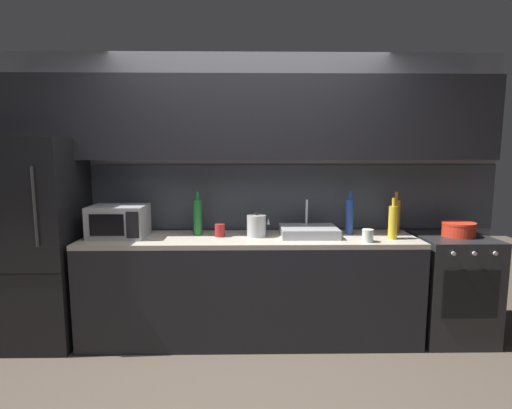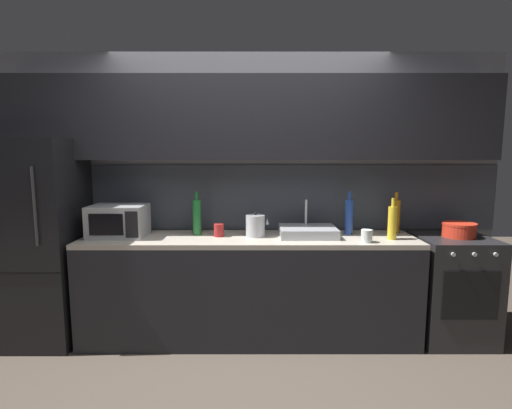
# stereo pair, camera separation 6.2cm
# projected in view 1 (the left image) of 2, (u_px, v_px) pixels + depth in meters

# --- Properties ---
(ground_plane) EXTENTS (10.00, 10.00, 0.00)m
(ground_plane) POSITION_uv_depth(u_px,v_px,m) (251.00, 402.00, 2.51)
(ground_plane) COLOR #4C4238
(back_wall) EXTENTS (4.56, 0.44, 2.50)m
(back_wall) POSITION_uv_depth(u_px,v_px,m) (250.00, 160.00, 3.49)
(back_wall) COLOR slate
(back_wall) RESTS_ON ground
(counter_run) EXTENTS (2.82, 0.60, 0.90)m
(counter_run) POSITION_uv_depth(u_px,v_px,m) (251.00, 288.00, 3.34)
(counter_run) COLOR black
(counter_run) RESTS_ON ground
(refrigerator) EXTENTS (0.68, 0.69, 1.73)m
(refrigerator) POSITION_uv_depth(u_px,v_px,m) (39.00, 242.00, 3.26)
(refrigerator) COLOR black
(refrigerator) RESTS_ON ground
(oven_range) EXTENTS (0.60, 0.62, 0.90)m
(oven_range) POSITION_uv_depth(u_px,v_px,m) (451.00, 287.00, 3.37)
(oven_range) COLOR #232326
(oven_range) RESTS_ON ground
(microwave) EXTENTS (0.46, 0.35, 0.27)m
(microwave) POSITION_uv_depth(u_px,v_px,m) (119.00, 221.00, 3.27)
(microwave) COLOR #A8AAAF
(microwave) RESTS_ON counter_run
(sink_basin) EXTENTS (0.48, 0.38, 0.30)m
(sink_basin) POSITION_uv_depth(u_px,v_px,m) (309.00, 231.00, 3.32)
(sink_basin) COLOR #ADAFB5
(sink_basin) RESTS_ON counter_run
(kettle) EXTENTS (0.20, 0.16, 0.21)m
(kettle) POSITION_uv_depth(u_px,v_px,m) (257.00, 226.00, 3.30)
(kettle) COLOR #B7BABF
(kettle) RESTS_ON counter_run
(wine_bottle_orange) EXTENTS (0.06, 0.06, 0.35)m
(wine_bottle_orange) POSITION_uv_depth(u_px,v_px,m) (198.00, 216.00, 3.48)
(wine_bottle_orange) COLOR orange
(wine_bottle_orange) RESTS_ON counter_run
(wine_bottle_amber) EXTENTS (0.08, 0.08, 0.37)m
(wine_bottle_amber) POSITION_uv_depth(u_px,v_px,m) (396.00, 215.00, 3.46)
(wine_bottle_amber) COLOR #B27019
(wine_bottle_amber) RESTS_ON counter_run
(wine_bottle_blue) EXTENTS (0.07, 0.07, 0.38)m
(wine_bottle_blue) POSITION_uv_depth(u_px,v_px,m) (350.00, 216.00, 3.38)
(wine_bottle_blue) COLOR #234299
(wine_bottle_blue) RESTS_ON counter_run
(wine_bottle_yellow) EXTENTS (0.07, 0.07, 0.34)m
(wine_bottle_yellow) POSITION_uv_depth(u_px,v_px,m) (393.00, 222.00, 3.20)
(wine_bottle_yellow) COLOR gold
(wine_bottle_yellow) RESTS_ON counter_run
(wine_bottle_green) EXTENTS (0.08, 0.08, 0.38)m
(wine_bottle_green) POSITION_uv_depth(u_px,v_px,m) (198.00, 217.00, 3.35)
(wine_bottle_green) COLOR #1E6B2D
(wine_bottle_green) RESTS_ON counter_run
(mug_clear) EXTENTS (0.09, 0.09, 0.10)m
(mug_clear) POSITION_uv_depth(u_px,v_px,m) (368.00, 236.00, 3.10)
(mug_clear) COLOR silver
(mug_clear) RESTS_ON counter_run
(mug_red) EXTENTS (0.08, 0.08, 0.11)m
(mug_red) POSITION_uv_depth(u_px,v_px,m) (220.00, 230.00, 3.29)
(mug_red) COLOR #A82323
(mug_red) RESTS_ON counter_run
(cooking_pot) EXTENTS (0.27, 0.27, 0.12)m
(cooking_pot) POSITION_uv_depth(u_px,v_px,m) (459.00, 229.00, 3.30)
(cooking_pot) COLOR red
(cooking_pot) RESTS_ON oven_range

